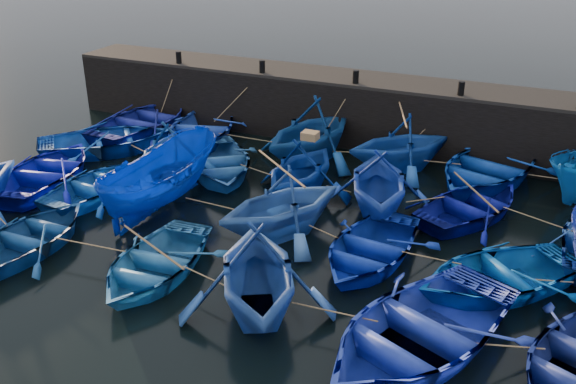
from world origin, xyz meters
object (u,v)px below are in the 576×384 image
at_px(wooden_crate, 310,136).
at_px(boat_0, 145,120).
at_px(boat_8, 218,162).
at_px(boat_13, 47,171).

bearing_deg(wooden_crate, boat_0, 160.57).
height_order(boat_8, boat_13, boat_13).
height_order(boat_0, boat_13, boat_0).
distance_m(boat_13, wooden_crate, 9.29).
bearing_deg(boat_13, boat_8, -158.97).
relative_size(boat_8, boat_13, 0.96).
xyz_separation_m(boat_0, wooden_crate, (8.79, -3.10, 1.63)).
bearing_deg(boat_8, boat_13, 175.94).
distance_m(boat_0, boat_13, 5.80).
relative_size(boat_8, wooden_crate, 9.39).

